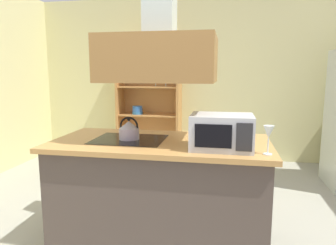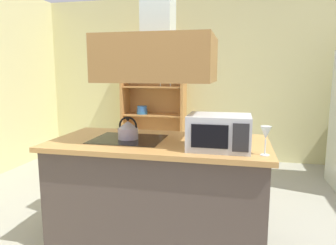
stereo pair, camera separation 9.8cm
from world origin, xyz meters
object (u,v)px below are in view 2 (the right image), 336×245
object	(u,v)px
kettle	(128,130)
wine_glass_on_counter	(266,134)
microwave	(219,132)
cutting_board	(227,139)
dish_cabinet	(154,110)

from	to	relation	value
kettle	wine_glass_on_counter	size ratio (longest dim) A/B	0.94
kettle	microwave	bearing A→B (deg)	-13.37
cutting_board	wine_glass_on_counter	bearing A→B (deg)	-58.70
dish_cabinet	wine_glass_on_counter	size ratio (longest dim) A/B	9.16
microwave	wine_glass_on_counter	bearing A→B (deg)	-18.17
wine_glass_on_counter	microwave	bearing A→B (deg)	161.83
microwave	wine_glass_on_counter	world-z (taller)	microwave
wine_glass_on_counter	dish_cabinet	bearing A→B (deg)	118.58
cutting_board	microwave	size ratio (longest dim) A/B	0.74
kettle	cutting_board	distance (m)	0.85
microwave	wine_glass_on_counter	distance (m)	0.34
dish_cabinet	kettle	bearing A→B (deg)	-79.64
microwave	wine_glass_on_counter	xyz separation A→B (m)	(0.32, -0.11, 0.02)
dish_cabinet	cutting_board	size ratio (longest dim) A/B	5.55
microwave	cutting_board	bearing A→B (deg)	82.10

